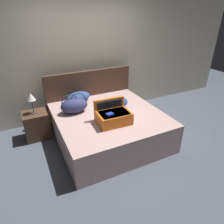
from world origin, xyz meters
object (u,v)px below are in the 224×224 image
Objects in this scene: duffel_bag at (74,105)px; pillow_near_headboard at (116,103)px; hard_case_large at (113,116)px; pillow_center_head at (79,97)px; nightstand at (37,125)px; table_lamp at (31,98)px; bed at (109,127)px.

duffel_bag is 1.09× the size of pillow_near_headboard.
hard_case_large is at bearing -53.35° from duffel_bag.
hard_case_large reaches higher than pillow_center_head.
pillow_center_head is (0.21, 0.41, -0.04)m from duffel_bag.
nightstand is 1.31× the size of table_lamp.
bed is at bearing -29.22° from nightstand.
bed is at bearing -29.22° from table_lamp.
nightstand is 0.56m from table_lamp.
bed is at bearing -31.71° from duffel_bag.
nightstand is (-1.20, 0.67, -0.01)m from bed.
hard_case_large is at bearing -75.93° from pillow_center_head.
table_lamp is (-0.88, -0.07, 0.18)m from pillow_center_head.
nightstand is (-0.88, -0.07, -0.39)m from pillow_center_head.
duffel_bag is 1.25× the size of table_lamp.
bed is 0.89m from pillow_center_head.
duffel_bag is (-0.47, 0.63, 0.02)m from hard_case_large.
table_lamp is (-0.00, 0.00, 0.56)m from nightstand.
hard_case_large is 1.39× the size of table_lamp.
duffel_bag reaches higher than pillow_center_head.
table_lamp is at bearing 152.82° from duffel_bag.
pillow_center_head is (-0.56, 0.59, -0.01)m from pillow_near_headboard.
bed is 1.48m from table_lamp.
pillow_near_headboard is 0.87× the size of nightstand.
pillow_near_headboard is 1.54m from table_lamp.
duffel_bag is at bearing 129.10° from hard_case_large.
table_lamp reaches higher than hard_case_large.
pillow_near_headboard is at bearing 59.73° from hard_case_large.
pillow_center_head is at bearing 113.45° from bed.
hard_case_large is 1.21× the size of pillow_near_headboard.
pillow_near_headboard is 1.15× the size of table_lamp.
pillow_center_head is at bearing 106.52° from hard_case_large.
pillow_near_headboard reaches higher than pillow_center_head.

